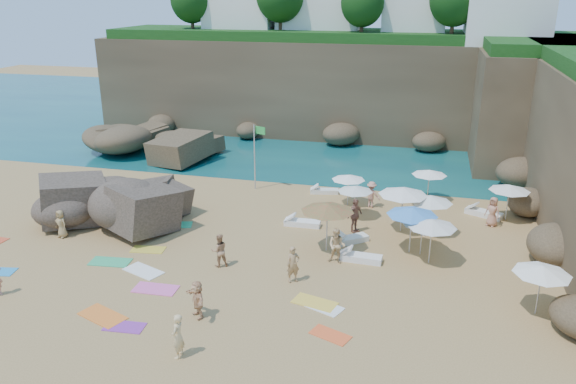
% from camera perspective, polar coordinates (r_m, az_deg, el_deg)
% --- Properties ---
extents(ground, '(120.00, 120.00, 0.00)m').
position_cam_1_polar(ground, '(27.98, -5.51, -5.53)').
color(ground, tan).
rests_on(ground, ground).
extents(seawater, '(120.00, 120.00, 0.00)m').
position_cam_1_polar(seawater, '(55.75, 4.88, 7.34)').
color(seawater, '#0C4751').
rests_on(seawater, ground).
extents(cliff_back, '(44.00, 8.00, 8.00)m').
position_cam_1_polar(cliff_back, '(49.86, 6.34, 10.49)').
color(cliff_back, brown).
rests_on(cliff_back, ground).
extents(cliff_corner, '(10.00, 12.00, 8.00)m').
position_cam_1_polar(cliff_corner, '(45.21, 24.71, 7.88)').
color(cliff_corner, brown).
rests_on(cliff_corner, ground).
extents(rock_promontory, '(12.00, 7.00, 2.00)m').
position_cam_1_polar(rock_promontory, '(45.97, -11.84, 4.30)').
color(rock_promontory, brown).
rests_on(rock_promontory, ground).
extents(clifftop_buildings, '(28.48, 9.48, 7.00)m').
position_cam_1_polar(clifftop_buildings, '(49.89, 7.96, 18.79)').
color(clifftop_buildings, white).
rests_on(clifftop_buildings, cliff_back).
extents(clifftop_trees, '(35.60, 23.82, 4.40)m').
position_cam_1_polar(clifftop_trees, '(43.46, 9.44, 18.63)').
color(clifftop_trees, '#11380F').
rests_on(clifftop_trees, ground).
extents(marina_masts, '(3.10, 0.10, 6.00)m').
position_cam_1_polar(marina_masts, '(60.07, -11.03, 10.85)').
color(marina_masts, white).
rests_on(marina_masts, ground).
extents(rock_outcrop, '(8.41, 6.82, 3.05)m').
position_cam_1_polar(rock_outcrop, '(32.81, -14.84, -2.23)').
color(rock_outcrop, brown).
rests_on(rock_outcrop, ground).
extents(flag_pole, '(0.79, 0.32, 4.17)m').
position_cam_1_polar(flag_pole, '(35.09, -3.22, 4.43)').
color(flag_pole, silver).
rests_on(flag_pole, ground).
extents(parasol_0, '(1.96, 1.96, 1.85)m').
position_cam_1_polar(parasol_0, '(30.95, 6.84, 0.34)').
color(parasol_0, silver).
rests_on(parasol_0, ground).
extents(parasol_1, '(1.96, 1.96, 1.85)m').
position_cam_1_polar(parasol_1, '(32.80, 6.16, 1.50)').
color(parasol_1, silver).
rests_on(parasol_1, ground).
extents(parasol_2, '(2.06, 2.06, 1.95)m').
position_cam_1_polar(parasol_2, '(34.25, 14.18, 1.94)').
color(parasol_2, silver).
rests_on(parasol_2, ground).
extents(parasol_3, '(2.22, 2.22, 2.10)m').
position_cam_1_polar(parasol_3, '(29.42, 14.32, -0.73)').
color(parasol_3, silver).
rests_on(parasol_3, ground).
extents(parasol_4, '(2.18, 2.18, 2.06)m').
position_cam_1_polar(parasol_4, '(32.56, 21.60, 0.40)').
color(parasol_4, silver).
rests_on(parasol_4, ground).
extents(parasol_6, '(2.58, 2.58, 2.44)m').
position_cam_1_polar(parasol_6, '(26.67, 4.03, -1.56)').
color(parasol_6, silver).
rests_on(parasol_6, ground).
extents(parasol_7, '(2.55, 2.55, 2.41)m').
position_cam_1_polar(parasol_7, '(29.39, 11.63, 0.07)').
color(parasol_7, silver).
rests_on(parasol_7, ground).
extents(parasol_8, '(2.26, 2.26, 2.14)m').
position_cam_1_polar(parasol_8, '(26.31, 14.44, -3.12)').
color(parasol_8, silver).
rests_on(parasol_8, ground).
extents(parasol_9, '(2.02, 2.02, 1.91)m').
position_cam_1_polar(parasol_9, '(27.12, 13.55, -2.82)').
color(parasol_9, silver).
rests_on(parasol_9, ground).
extents(parasol_10, '(2.42, 2.42, 2.29)m').
position_cam_1_polar(parasol_10, '(27.11, 12.51, -1.95)').
color(parasol_10, silver).
rests_on(parasol_10, ground).
extents(parasol_11, '(2.19, 2.19, 2.07)m').
position_cam_1_polar(parasol_11, '(23.62, 24.43, -7.22)').
color(parasol_11, silver).
rests_on(parasol_11, ground).
extents(lounger_0, '(1.94, 0.67, 0.30)m').
position_cam_1_polar(lounger_0, '(30.20, 1.47, -3.17)').
color(lounger_0, white).
rests_on(lounger_0, ground).
extents(lounger_1, '(1.82, 0.89, 0.27)m').
position_cam_1_polar(lounger_1, '(35.07, 3.71, 0.09)').
color(lounger_1, white).
rests_on(lounger_1, ground).
extents(lounger_2, '(1.72, 1.48, 0.27)m').
position_cam_1_polar(lounger_2, '(30.41, 14.70, -3.72)').
color(lounger_2, silver).
rests_on(lounger_2, ground).
extents(lounger_3, '(2.01, 0.75, 0.31)m').
position_cam_1_polar(lounger_3, '(26.60, 7.37, -6.65)').
color(lounger_3, white).
rests_on(lounger_3, ground).
extents(lounger_4, '(2.10, 1.48, 0.31)m').
position_cam_1_polar(lounger_4, '(33.33, 19.27, -2.06)').
color(lounger_4, white).
rests_on(lounger_4, ground).
extents(lounger_5, '(1.85, 1.65, 0.29)m').
position_cam_1_polar(lounger_5, '(28.42, 6.34, -4.83)').
color(lounger_5, white).
rests_on(lounger_5, ground).
extents(towel_2, '(2.15, 1.59, 0.03)m').
position_cam_1_polar(towel_2, '(23.43, -18.32, -11.86)').
color(towel_2, orange).
rests_on(towel_2, ground).
extents(towel_3, '(1.96, 1.14, 0.03)m').
position_cam_1_polar(towel_3, '(27.59, -17.61, -6.78)').
color(towel_3, '#31AD6E').
rests_on(towel_3, ground).
extents(towel_4, '(1.72, 1.03, 0.03)m').
position_cam_1_polar(towel_4, '(28.35, -14.03, -5.69)').
color(towel_4, gold).
rests_on(towel_4, ground).
extents(towel_5, '(2.06, 1.54, 0.03)m').
position_cam_1_polar(towel_5, '(26.34, -14.47, -7.77)').
color(towel_5, white).
rests_on(towel_5, ground).
extents(towel_6, '(1.57, 0.88, 0.03)m').
position_cam_1_polar(towel_6, '(22.53, -16.27, -13.00)').
color(towel_6, purple).
rests_on(towel_6, ground).
extents(towel_8, '(1.72, 0.88, 0.03)m').
position_cam_1_polar(towel_8, '(31.67, -13.69, -2.91)').
color(towel_8, blue).
rests_on(towel_8, ground).
extents(towel_9, '(1.90, 1.02, 0.03)m').
position_cam_1_polar(towel_9, '(24.75, -13.31, -9.55)').
color(towel_9, pink).
rests_on(towel_9, ground).
extents(towel_10, '(1.64, 1.22, 0.03)m').
position_cam_1_polar(towel_10, '(21.29, 4.32, -14.27)').
color(towel_10, '#FF5C28').
rests_on(towel_10, ground).
extents(towel_11, '(1.91, 1.34, 0.03)m').
position_cam_1_polar(towel_11, '(30.90, -11.33, -3.30)').
color(towel_11, '#36BD78').
rests_on(towel_11, ground).
extents(towel_12, '(1.94, 1.30, 0.03)m').
position_cam_1_polar(towel_12, '(23.16, 2.73, -11.16)').
color(towel_12, yellow).
rests_on(towel_12, ground).
extents(towel_13, '(1.88, 1.42, 0.03)m').
position_cam_1_polar(towel_13, '(22.94, 3.47, -11.51)').
color(towel_13, white).
rests_on(towel_13, ground).
extents(person_stand_1, '(0.96, 0.91, 1.57)m').
position_cam_1_polar(person_stand_1, '(25.84, -7.00, -5.90)').
color(person_stand_1, tan).
rests_on(person_stand_1, ground).
extents(person_stand_2, '(1.09, 0.67, 1.57)m').
position_cam_1_polar(person_stand_2, '(32.87, 8.47, -0.26)').
color(person_stand_2, tan).
rests_on(person_stand_2, ground).
extents(person_stand_3, '(0.96, 1.15, 1.84)m').
position_cam_1_polar(person_stand_3, '(29.35, 6.80, -2.39)').
color(person_stand_3, brown).
rests_on(person_stand_3, ground).
extents(person_stand_4, '(0.90, 0.79, 1.62)m').
position_cam_1_polar(person_stand_4, '(31.87, 20.07, -1.89)').
color(person_stand_4, tan).
rests_on(person_stand_4, ground).
extents(person_stand_5, '(1.47, 0.55, 1.55)m').
position_cam_1_polar(person_stand_5, '(41.05, -10.69, 3.66)').
color(person_stand_5, tan).
rests_on(person_stand_5, ground).
extents(person_stand_6, '(0.40, 0.60, 1.65)m').
position_cam_1_polar(person_stand_6, '(20.08, -11.14, -14.17)').
color(person_stand_6, '#EAC585').
rests_on(person_stand_6, ground).
extents(person_lie_2, '(1.11, 1.58, 0.38)m').
position_cam_1_polar(person_lie_2, '(31.02, -21.93, -3.96)').
color(person_lie_2, '#A88754').
rests_on(person_lie_2, ground).
extents(person_lie_3, '(2.05, 2.05, 0.40)m').
position_cam_1_polar(person_lie_3, '(22.44, -9.12, -11.97)').
color(person_lie_3, tan).
rests_on(person_lie_3, ground).
extents(person_lie_4, '(1.39, 1.67, 0.39)m').
position_cam_1_polar(person_lie_4, '(24.59, 0.52, -8.70)').
color(person_lie_4, '#A88054').
rests_on(person_lie_4, ground).
extents(person_lie_5, '(0.98, 1.74, 0.63)m').
position_cam_1_polar(person_lie_5, '(26.24, 4.94, -6.55)').
color(person_lie_5, '#E1B880').
rests_on(person_lie_5, ground).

